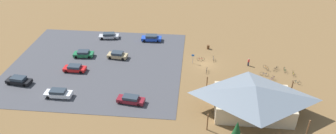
{
  "coord_description": "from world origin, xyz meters",
  "views": [
    {
      "loc": [
        2.27,
        57.18,
        34.05
      ],
      "look_at": [
        7.38,
        3.94,
        1.2
      ],
      "focal_mm": 33.82,
      "sensor_mm": 36.0,
      "label": 1
    }
  ],
  "objects_px": {
    "car_red_front_row": "(75,68)",
    "car_tan_aisle_side": "(117,55)",
    "car_blue_near_entry": "(151,38)",
    "car_black_far_end": "(19,80)",
    "car_maroon_second_row": "(131,99)",
    "lot_sign": "(193,57)",
    "car_white_mid_lot": "(58,93)",
    "bicycle_yellow_by_bin": "(293,74)",
    "bicycle_silver_lone_east": "(213,59)",
    "bicycle_red_trailside": "(201,59)",
    "bicycle_black_front_row": "(276,69)",
    "bike_pavilion": "(254,97)",
    "trash_bin": "(208,47)",
    "bicycle_purple_lone_west": "(272,79)",
    "visitor_at_bikes": "(249,62)",
    "car_silver_inner_stall": "(109,36)",
    "bicycle_orange_yard_front": "(266,68)",
    "bicycle_blue_mid_cluster": "(264,74)",
    "bicycle_white_edge_north": "(207,70)",
    "car_green_by_curb": "(83,54)",
    "bicycle_green_near_porch": "(285,70)",
    "bicycle_teal_yard_center": "(297,82)"
  },
  "relations": [
    {
      "from": "car_green_by_curb",
      "to": "visitor_at_bikes",
      "type": "bearing_deg",
      "value": 179.4
    },
    {
      "from": "car_blue_near_entry",
      "to": "car_black_far_end",
      "type": "relative_size",
      "value": 0.98
    },
    {
      "from": "bike_pavilion",
      "to": "car_black_far_end",
      "type": "bearing_deg",
      "value": -5.54
    },
    {
      "from": "bicycle_purple_lone_west",
      "to": "bicycle_white_edge_north",
      "type": "height_order",
      "value": "bicycle_white_edge_north"
    },
    {
      "from": "bicycle_teal_yard_center",
      "to": "bicycle_blue_mid_cluster",
      "type": "height_order",
      "value": "bicycle_blue_mid_cluster"
    },
    {
      "from": "bicycle_white_edge_north",
      "to": "car_green_by_curb",
      "type": "bearing_deg",
      "value": -7.71
    },
    {
      "from": "bike_pavilion",
      "to": "car_tan_aisle_side",
      "type": "xyz_separation_m",
      "value": [
        26.4,
        -15.44,
        -2.15
      ]
    },
    {
      "from": "bicycle_black_front_row",
      "to": "car_red_front_row",
      "type": "xyz_separation_m",
      "value": [
        40.27,
        4.23,
        0.35
      ]
    },
    {
      "from": "car_black_far_end",
      "to": "bike_pavilion",
      "type": "bearing_deg",
      "value": 174.46
    },
    {
      "from": "bicycle_orange_yard_front",
      "to": "bicycle_red_trailside",
      "type": "xyz_separation_m",
      "value": [
        13.22,
        -2.33,
        -0.03
      ]
    },
    {
      "from": "bicycle_yellow_by_bin",
      "to": "car_white_mid_lot",
      "type": "height_order",
      "value": "car_white_mid_lot"
    },
    {
      "from": "trash_bin",
      "to": "bicycle_silver_lone_east",
      "type": "distance_m",
      "value": 5.22
    },
    {
      "from": "bicycle_purple_lone_west",
      "to": "car_white_mid_lot",
      "type": "xyz_separation_m",
      "value": [
        38.75,
        8.95,
        0.41
      ]
    },
    {
      "from": "bicycle_green_near_porch",
      "to": "bicycle_white_edge_north",
      "type": "xyz_separation_m",
      "value": [
        15.59,
        1.6,
        -0.02
      ]
    },
    {
      "from": "lot_sign",
      "to": "car_white_mid_lot",
      "type": "xyz_separation_m",
      "value": [
        23.4,
        13.97,
        -0.64
      ]
    },
    {
      "from": "bike_pavilion",
      "to": "bicycle_orange_yard_front",
      "type": "relative_size",
      "value": 9.71
    },
    {
      "from": "car_white_mid_lot",
      "to": "car_black_far_end",
      "type": "distance_m",
      "value": 9.6
    },
    {
      "from": "bicycle_red_trailside",
      "to": "car_black_far_end",
      "type": "relative_size",
      "value": 0.34
    },
    {
      "from": "bicycle_black_front_row",
      "to": "car_white_mid_lot",
      "type": "height_order",
      "value": "car_white_mid_lot"
    },
    {
      "from": "bicycle_red_trailside",
      "to": "bicycle_white_edge_north",
      "type": "height_order",
      "value": "bicycle_white_edge_north"
    },
    {
      "from": "bicycle_green_near_porch",
      "to": "car_green_by_curb",
      "type": "relative_size",
      "value": 0.4
    },
    {
      "from": "bicycle_red_trailside",
      "to": "car_tan_aisle_side",
      "type": "bearing_deg",
      "value": 2.28
    },
    {
      "from": "visitor_at_bikes",
      "to": "car_maroon_second_row",
      "type": "bearing_deg",
      "value": 33.89
    },
    {
      "from": "car_red_front_row",
      "to": "car_black_far_end",
      "type": "distance_m",
      "value": 10.4
    },
    {
      "from": "lot_sign",
      "to": "bicycle_blue_mid_cluster",
      "type": "bearing_deg",
      "value": 166.37
    },
    {
      "from": "bicycle_orange_yard_front",
      "to": "car_blue_near_entry",
      "type": "bearing_deg",
      "value": -22.8
    },
    {
      "from": "car_white_mid_lot",
      "to": "car_tan_aisle_side",
      "type": "height_order",
      "value": "car_tan_aisle_side"
    },
    {
      "from": "bicycle_yellow_by_bin",
      "to": "bicycle_black_front_row",
      "type": "height_order",
      "value": "bicycle_black_front_row"
    },
    {
      "from": "lot_sign",
      "to": "bicycle_red_trailside",
      "type": "xyz_separation_m",
      "value": [
        -1.68,
        -1.32,
        -1.05
      ]
    },
    {
      "from": "car_blue_near_entry",
      "to": "car_black_far_end",
      "type": "distance_m",
      "value": 30.13
    },
    {
      "from": "bicycle_orange_yard_front",
      "to": "car_blue_near_entry",
      "type": "relative_size",
      "value": 0.33
    },
    {
      "from": "lot_sign",
      "to": "visitor_at_bikes",
      "type": "bearing_deg",
      "value": -179.32
    },
    {
      "from": "bicycle_yellow_by_bin",
      "to": "visitor_at_bikes",
      "type": "distance_m",
      "value": 8.88
    },
    {
      "from": "car_green_by_curb",
      "to": "bike_pavilion",
      "type": "bearing_deg",
      "value": 155.64
    },
    {
      "from": "car_silver_inner_stall",
      "to": "car_maroon_second_row",
      "type": "xyz_separation_m",
      "value": [
        -10.16,
        24.29,
        0.01
      ]
    },
    {
      "from": "bike_pavilion",
      "to": "bicycle_purple_lone_west",
      "type": "relative_size",
      "value": 11.2
    },
    {
      "from": "trash_bin",
      "to": "bicycle_silver_lone_east",
      "type": "bearing_deg",
      "value": 101.44
    },
    {
      "from": "bicycle_yellow_by_bin",
      "to": "car_green_by_curb",
      "type": "relative_size",
      "value": 0.38
    },
    {
      "from": "car_red_front_row",
      "to": "car_maroon_second_row",
      "type": "bearing_deg",
      "value": 145.52
    },
    {
      "from": "bike_pavilion",
      "to": "bicycle_red_trailside",
      "type": "distance_m",
      "value": 18.46
    },
    {
      "from": "car_red_front_row",
      "to": "car_tan_aisle_side",
      "type": "height_order",
      "value": "car_tan_aisle_side"
    },
    {
      "from": "car_blue_near_entry",
      "to": "visitor_at_bikes",
      "type": "xyz_separation_m",
      "value": [
        -21.51,
        9.34,
        0.11
      ]
    },
    {
      "from": "bicycle_purple_lone_west",
      "to": "bicycle_black_front_row",
      "type": "xyz_separation_m",
      "value": [
        -1.46,
        -3.86,
        -0.0
      ]
    },
    {
      "from": "bicycle_red_trailside",
      "to": "car_white_mid_lot",
      "type": "xyz_separation_m",
      "value": [
        25.08,
        15.29,
        0.4
      ]
    },
    {
      "from": "trash_bin",
      "to": "bicycle_red_trailside",
      "type": "relative_size",
      "value": 0.54
    },
    {
      "from": "bicycle_green_near_porch",
      "to": "car_blue_near_entry",
      "type": "xyz_separation_m",
      "value": [
        28.51,
        -10.95,
        0.39
      ]
    },
    {
      "from": "bicycle_silver_lone_east",
      "to": "bicycle_red_trailside",
      "type": "height_order",
      "value": "bicycle_silver_lone_east"
    },
    {
      "from": "bicycle_red_trailside",
      "to": "visitor_at_bikes",
      "type": "height_order",
      "value": "visitor_at_bikes"
    },
    {
      "from": "car_tan_aisle_side",
      "to": "visitor_at_bikes",
      "type": "bearing_deg",
      "value": 179.01
    },
    {
      "from": "bicycle_yellow_by_bin",
      "to": "bicycle_blue_mid_cluster",
      "type": "relative_size",
      "value": 0.99
    }
  ]
}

